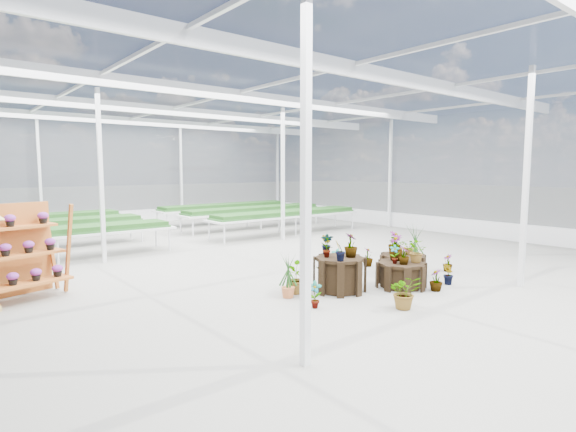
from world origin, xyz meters
TOP-DOWN VIEW (x-y plane):
  - ground_plane at (0.00, 0.00)m, footprint 24.00×24.00m
  - greenhouse_shell at (0.00, 0.00)m, footprint 18.00×24.00m
  - steel_frame at (0.00, 0.00)m, footprint 18.00×24.00m
  - nursery_benches at (0.00, 7.20)m, footprint 16.00×7.00m
  - plinth_tall at (-0.21, -1.86)m, footprint 1.06×1.06m
  - plinth_mid at (0.99, -2.46)m, footprint 1.10×1.10m
  - plinth_low at (1.99, -1.76)m, footprint 1.21×1.21m
  - shelf_rack at (-5.32, 1.49)m, footprint 1.87×1.30m
  - nursery_plants at (0.64, -1.92)m, footprint 4.73×3.27m

SIDE VIEW (x-z plane):
  - ground_plane at x=0.00m, z-range 0.00..0.00m
  - plinth_low at x=1.99m, z-range 0.00..0.46m
  - plinth_mid at x=0.99m, z-range 0.00..0.53m
  - plinth_tall at x=-0.21m, z-range 0.00..0.70m
  - nursery_benches at x=0.00m, z-range 0.00..0.84m
  - nursery_plants at x=0.64m, z-range -0.11..1.11m
  - shelf_rack at x=-5.32m, z-range 0.00..1.80m
  - greenhouse_shell at x=0.00m, z-range 0.00..4.50m
  - steel_frame at x=0.00m, z-range 0.00..4.50m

